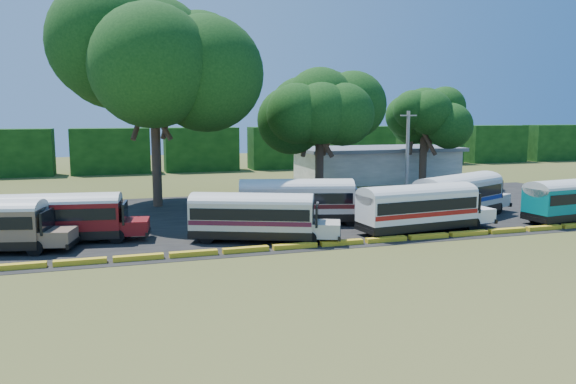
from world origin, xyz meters
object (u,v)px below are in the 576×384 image
object	(u,v)px
bus_cream_west	(255,214)
bus_teal	(576,197)
bus_red	(61,215)
tree_west	(153,56)
bus_white_red	(420,206)

from	to	relation	value
bus_cream_west	bus_teal	xyz separation A→B (m)	(24.17, -0.72, 0.09)
bus_red	bus_teal	distance (m)	35.97
bus_red	tree_west	bearing A→B (deg)	68.83
bus_red	tree_west	xyz separation A→B (m)	(6.75, 12.29, 10.94)
bus_teal	tree_west	xyz separation A→B (m)	(-28.99, 16.34, 10.88)
bus_teal	tree_west	world-z (taller)	tree_west
bus_cream_west	bus_teal	bearing A→B (deg)	20.47
bus_cream_west	tree_west	size ratio (longest dim) A/B	0.54
bus_cream_west	tree_west	xyz separation A→B (m)	(-4.82, 15.61, 10.97)
bus_red	bus_teal	bearing A→B (deg)	1.15
bus_red	bus_white_red	size ratio (longest dim) A/B	0.94
bus_white_red	bus_teal	xyz separation A→B (m)	(13.01, -0.01, -0.02)
bus_red	bus_cream_west	bearing A→B (deg)	-8.40
bus_red	tree_west	world-z (taller)	tree_west
bus_red	bus_white_red	bearing A→B (deg)	-2.46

